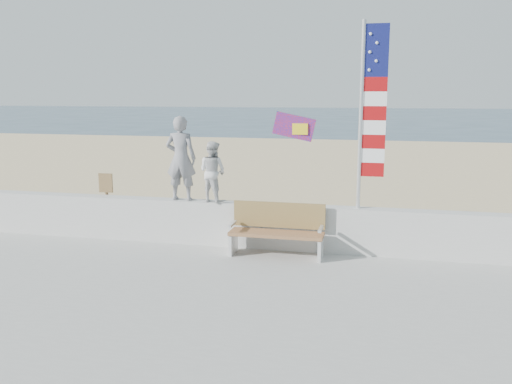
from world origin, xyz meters
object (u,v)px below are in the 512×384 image
at_px(child, 213,172).
at_px(flag, 368,108).
at_px(adult, 181,158).
at_px(bench, 277,229).

relative_size(child, flag, 0.35).
xyz_separation_m(adult, child, (0.67, 0.00, -0.25)).
relative_size(adult, bench, 0.96).
bearing_deg(bench, flag, 15.68).
height_order(adult, bench, adult).
bearing_deg(adult, flag, 178.00).
distance_m(child, bench, 1.81).
xyz_separation_m(bench, flag, (1.62, 0.45, 2.30)).
xyz_separation_m(child, bench, (1.43, -0.45, -1.01)).
distance_m(bench, flag, 2.85).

